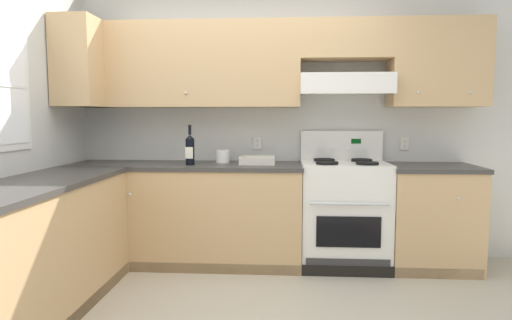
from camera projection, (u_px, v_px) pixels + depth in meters
wall_back at (286, 101)px, 4.19m from camera, size 4.68×0.57×2.55m
counter_back_run at (249, 215)px, 4.03m from camera, size 3.60×0.65×0.91m
counter_left_run at (30, 254)px, 2.87m from camera, size 0.63×1.91×0.91m
stove at (344, 213)px, 3.98m from camera, size 0.76×0.62×1.20m
wine_bottle at (190, 149)px, 3.91m from camera, size 0.08×0.08×0.35m
bowl at (257, 162)px, 3.98m from camera, size 0.31×0.24×0.07m
paper_towel_roll at (223, 156)px, 4.11m from camera, size 0.13×0.13×0.12m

